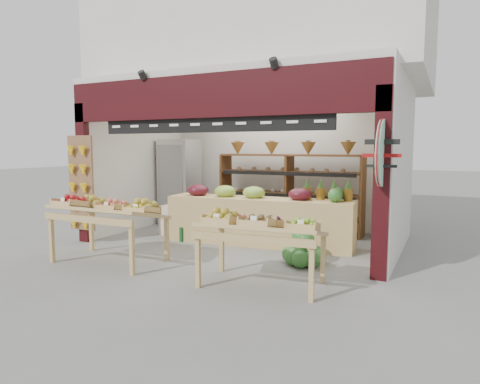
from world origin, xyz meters
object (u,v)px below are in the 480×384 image
Objects in this scene: display_table_left at (106,209)px; display_table_right at (258,226)px; watermelon_pile at (302,252)px; back_shelving at (289,178)px; refrigerator at (180,182)px; mid_counter at (258,219)px; cardboard_stack at (179,225)px.

display_table_left is 1.03× the size of display_table_right.
display_table_left reaches higher than watermelon_pile.
display_table_right is at bearing -1.04° from display_table_left.
back_shelving is 1.88× the size of display_table_right.
mid_counter is at bearing -29.09° from refrigerator.
cardboard_stack is 0.30× the size of mid_counter.
display_table_left is 2.70m from display_table_right.
refrigerator is 2.92× the size of watermelon_pile.
refrigerator is 1.19× the size of display_table_right.
cardboard_stack is (0.86, -1.33, -0.78)m from refrigerator.
refrigerator reaches higher than display_table_left.
display_table_left is at bearing -158.47° from watermelon_pile.
refrigerator is 2.95m from mid_counter.
cardboard_stack is 1.54× the size of watermelon_pile.
back_shelving is at bearing 0.67° from refrigerator.
refrigerator reaches higher than cardboard_stack.
cardboard_stack is 3.07m from watermelon_pile.
back_shelving is 1.82× the size of display_table_left.
back_shelving is at bearing 103.28° from display_table_right.
refrigerator is (-2.71, -0.19, -0.15)m from back_shelving.
back_shelving reaches higher than mid_counter.
back_shelving reaches higher than watermelon_pile.
watermelon_pile is (1.18, -0.96, -0.28)m from mid_counter.
back_shelving is 0.89× the size of mid_counter.
display_table_right is at bearing -66.43° from mid_counter.
back_shelving reaches higher than cardboard_stack.
display_table_left is at bearing -89.95° from cardboard_stack.
watermelon_pile is (0.23, 1.21, -0.60)m from display_table_right.
display_table_right is (0.95, -2.17, 0.31)m from mid_counter.
watermelon_pile is at bearing 21.53° from display_table_left.
mid_counter is 2.38m from display_table_right.
display_table_left is at bearing 178.96° from display_table_right.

